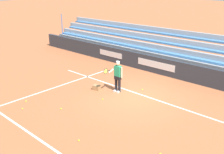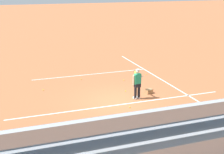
% 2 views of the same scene
% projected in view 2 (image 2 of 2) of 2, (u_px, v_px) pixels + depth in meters
% --- Properties ---
extents(ground_plane, '(160.00, 160.00, 0.00)m').
position_uv_depth(ground_plane, '(118.00, 101.00, 17.09)').
color(ground_plane, '#B7663D').
extents(court_baseline_white, '(12.00, 0.10, 0.01)m').
position_uv_depth(court_baseline_white, '(122.00, 104.00, 16.64)').
color(court_baseline_white, white).
rests_on(court_baseline_white, ground).
extents(court_sideline_white, '(0.10, 12.00, 0.01)m').
position_uv_depth(court_sideline_white, '(153.00, 74.00, 22.01)').
color(court_sideline_white, white).
rests_on(court_sideline_white, ground).
extents(court_service_line_white, '(8.22, 0.10, 0.01)m').
position_uv_depth(court_service_line_white, '(91.00, 74.00, 22.05)').
color(court_service_line_white, white).
rests_on(court_service_line_white, ground).
extents(back_wall_sponsor_board, '(26.18, 0.25, 1.10)m').
position_uv_depth(back_wall_sponsor_board, '(152.00, 122.00, 13.30)').
color(back_wall_sponsor_board, '#2D333D').
rests_on(back_wall_sponsor_board, ground).
extents(bleacher_stand, '(24.87, 2.40, 2.95)m').
position_uv_depth(bleacher_stand, '(174.00, 137.00, 11.59)').
color(bleacher_stand, '#9EA3A8').
rests_on(bleacher_stand, ground).
extents(tennis_player, '(0.59, 1.02, 1.71)m').
position_uv_depth(tennis_player, '(137.00, 83.00, 17.21)').
color(tennis_player, black).
rests_on(tennis_player, ground).
extents(ball_box_cardboard, '(0.46, 0.38, 0.26)m').
position_uv_depth(ball_box_cardboard, '(149.00, 91.00, 18.27)').
color(ball_box_cardboard, '#A87F51').
rests_on(ball_box_cardboard, ground).
extents(tennis_ball_near_player, '(0.07, 0.07, 0.07)m').
position_uv_depth(tennis_ball_near_player, '(130.00, 107.00, 16.19)').
color(tennis_ball_near_player, '#CCE533').
rests_on(tennis_ball_near_player, ground).
extents(tennis_ball_far_left, '(0.07, 0.07, 0.07)m').
position_uv_depth(tennis_ball_far_left, '(43.00, 90.00, 18.78)').
color(tennis_ball_far_left, '#CCE533').
rests_on(tennis_ball_far_left, ground).
extents(tennis_ball_stray_back, '(0.07, 0.07, 0.07)m').
position_uv_depth(tennis_ball_stray_back, '(124.00, 80.00, 20.68)').
color(tennis_ball_stray_back, '#CCE533').
rests_on(tennis_ball_stray_back, ground).
extents(tennis_ball_on_baseline, '(0.07, 0.07, 0.07)m').
position_uv_depth(tennis_ball_on_baseline, '(135.00, 73.00, 22.20)').
color(tennis_ball_on_baseline, '#CCE533').
rests_on(tennis_ball_on_baseline, ground).
extents(tennis_ball_by_box, '(0.07, 0.07, 0.07)m').
position_uv_depth(tennis_ball_by_box, '(81.00, 79.00, 20.88)').
color(tennis_ball_by_box, '#CCE533').
rests_on(tennis_ball_by_box, ground).
extents(tennis_ball_far_right, '(0.07, 0.07, 0.07)m').
position_uv_depth(tennis_ball_far_right, '(146.00, 74.00, 21.90)').
color(tennis_ball_far_right, '#CCE533').
rests_on(tennis_ball_far_right, ground).
extents(tennis_ball_toward_net, '(0.07, 0.07, 0.07)m').
position_uv_depth(tennis_ball_toward_net, '(126.00, 91.00, 18.59)').
color(tennis_ball_toward_net, '#CCE533').
rests_on(tennis_ball_toward_net, ground).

